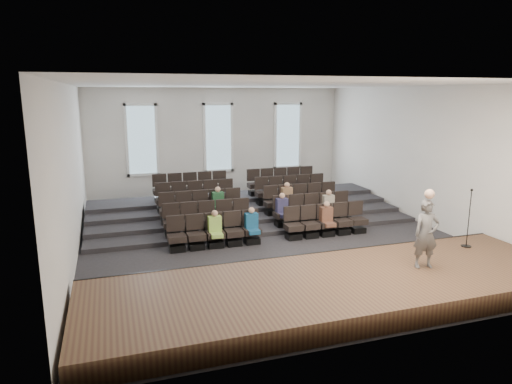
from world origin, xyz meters
TOP-DOWN VIEW (x-y plane):
  - ground at (0.00, 0.00)m, footprint 14.00×14.00m
  - ceiling at (0.00, 0.00)m, footprint 12.00×14.00m
  - wall_back at (0.00, 7.02)m, footprint 12.00×0.04m
  - wall_front at (0.00, -7.02)m, footprint 12.00×0.04m
  - wall_left at (-6.02, 0.00)m, footprint 0.04×14.00m
  - wall_right at (6.02, 0.00)m, footprint 0.04×14.00m
  - stage at (0.00, -5.10)m, footprint 11.80×3.60m
  - stage_lip at (0.00, -3.33)m, footprint 11.80×0.06m
  - risers at (0.00, 3.17)m, footprint 11.80×4.80m
  - seating_rows at (-0.00, 1.54)m, footprint 6.80×4.70m
  - windows at (0.00, 6.95)m, footprint 8.44×0.10m
  - audience at (0.36, 0.30)m, footprint 4.85×2.64m
  - speaker at (2.34, -5.10)m, footprint 0.69×0.53m
  - mic_stand at (4.50, -4.16)m, footprint 0.28×0.28m

SIDE VIEW (x-z plane):
  - ground at x=0.00m, z-range 0.00..0.00m
  - risers at x=0.00m, z-range -0.10..0.50m
  - stage at x=0.00m, z-range 0.00..0.50m
  - stage_lip at x=0.00m, z-range -0.01..0.51m
  - seating_rows at x=0.00m, z-range -0.15..1.52m
  - audience at x=0.36m, z-range 0.26..1.36m
  - mic_stand at x=4.50m, z-range 0.16..1.83m
  - speaker at x=2.34m, z-range 0.50..2.21m
  - wall_back at x=0.00m, z-range 0.00..5.00m
  - wall_front at x=0.00m, z-range 0.00..5.00m
  - wall_left at x=-6.02m, z-range 0.00..5.00m
  - wall_right at x=6.02m, z-range 0.00..5.00m
  - windows at x=0.00m, z-range 1.08..4.32m
  - ceiling at x=0.00m, z-range 5.00..5.02m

